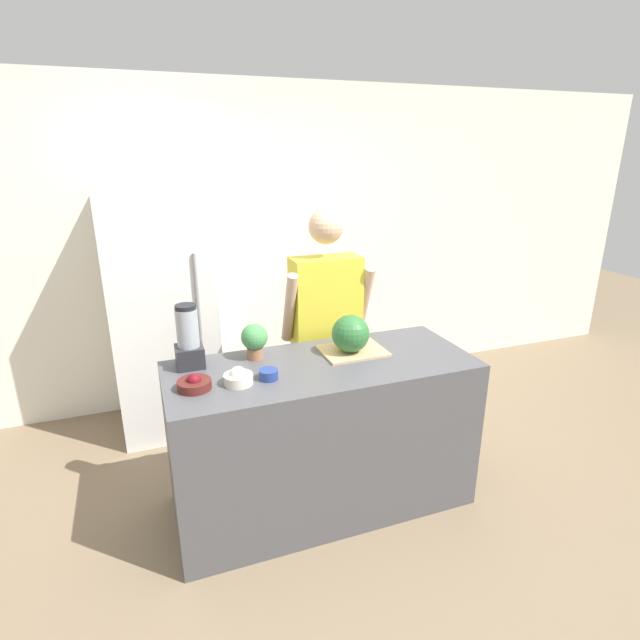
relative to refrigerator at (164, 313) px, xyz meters
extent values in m
plane|color=#7F6B51|center=(0.78, -1.65, -0.92)|extent=(14.00, 14.00, 0.00)
cube|color=white|center=(0.78, 0.39, 0.38)|extent=(8.00, 0.06, 2.60)
cube|color=#4C4C51|center=(0.78, -1.30, -0.45)|extent=(1.75, 0.71, 0.93)
cube|color=white|center=(0.00, 0.00, 0.00)|extent=(0.73, 0.68, 1.84)
cylinder|color=gray|center=(0.22, -0.36, 0.18)|extent=(0.02, 0.02, 0.64)
cube|color=#333338|center=(1.01, -0.75, -0.50)|extent=(0.34, 0.18, 0.83)
cube|color=gold|center=(1.01, -0.75, 0.20)|extent=(0.46, 0.22, 0.59)
sphere|color=#DBAD89|center=(1.01, -0.75, 0.70)|extent=(0.22, 0.22, 0.22)
cylinder|color=#DBAD89|center=(0.74, -0.79, 0.19)|extent=(0.07, 0.24, 0.49)
cylinder|color=#DBAD89|center=(1.27, -0.79, 0.19)|extent=(0.07, 0.24, 0.49)
cube|color=tan|center=(1.01, -1.20, 0.02)|extent=(0.38, 0.30, 0.01)
sphere|color=#2D6B33|center=(0.99, -1.21, 0.14)|extent=(0.22, 0.22, 0.22)
cylinder|color=#511E19|center=(0.06, -1.36, 0.03)|extent=(0.17, 0.17, 0.05)
sphere|color=maroon|center=(0.06, -1.36, 0.06)|extent=(0.07, 0.07, 0.07)
cylinder|color=beige|center=(0.28, -1.38, 0.04)|extent=(0.15, 0.15, 0.05)
sphere|color=white|center=(0.28, -1.38, 0.06)|extent=(0.09, 0.09, 0.09)
cylinder|color=navy|center=(0.44, -1.38, 0.04)|extent=(0.10, 0.10, 0.05)
cube|color=#28282D|center=(0.08, -1.07, 0.07)|extent=(0.15, 0.15, 0.12)
cylinder|color=#99A3AD|center=(0.08, -1.07, 0.24)|extent=(0.12, 0.12, 0.22)
cylinder|color=black|center=(0.08, -1.07, 0.36)|extent=(0.11, 0.11, 0.02)
cylinder|color=#996647|center=(0.44, -1.09, 0.04)|extent=(0.09, 0.09, 0.07)
sphere|color=#478E4C|center=(0.44, -1.09, 0.14)|extent=(0.15, 0.15, 0.15)
camera|label=1|loc=(-0.14, -3.71, 1.16)|focal=28.00mm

